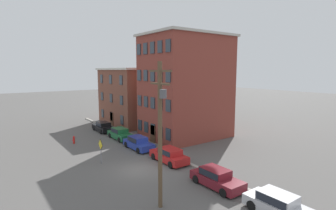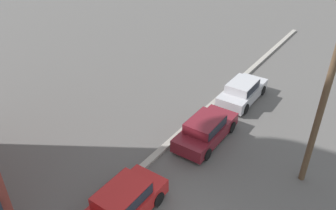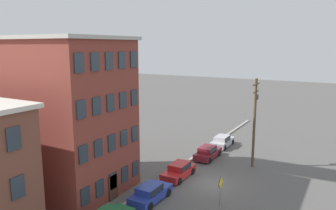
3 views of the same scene
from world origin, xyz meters
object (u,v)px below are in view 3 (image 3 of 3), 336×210
at_px(car_blue, 150,193).
at_px(car_maroon, 208,152).
at_px(car_silver, 222,141).
at_px(caution_sign, 220,186).
at_px(utility_pole, 255,118).
at_px(car_red, 179,170).

xyz_separation_m(car_blue, car_maroon, (12.24, 0.01, 0.00)).
relative_size(car_blue, car_maroon, 1.00).
distance_m(car_blue, car_silver, 17.43).
distance_m(caution_sign, utility_pole, 10.73).
xyz_separation_m(car_maroon, utility_pole, (0.02, -5.25, 4.62)).
distance_m(car_silver, utility_pole, 8.78).
xyz_separation_m(car_blue, utility_pole, (12.26, -5.24, 4.62)).
bearing_deg(utility_pole, car_blue, 156.85).
distance_m(car_blue, car_red, 5.68).
bearing_deg(utility_pole, car_maroon, 90.22).
bearing_deg(car_red, utility_pole, -40.00).
height_order(car_red, car_silver, same).
relative_size(car_maroon, caution_sign, 1.79).
height_order(car_maroon, car_silver, same).
bearing_deg(car_blue, car_silver, 0.48).
height_order(car_blue, car_silver, same).
bearing_deg(car_maroon, car_silver, 1.53).
height_order(car_maroon, utility_pole, utility_pole).
height_order(car_red, car_maroon, same).
xyz_separation_m(car_red, caution_sign, (-3.46, -5.66, 0.89)).
distance_m(car_red, caution_sign, 6.69).
distance_m(car_maroon, caution_sign, 11.42).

